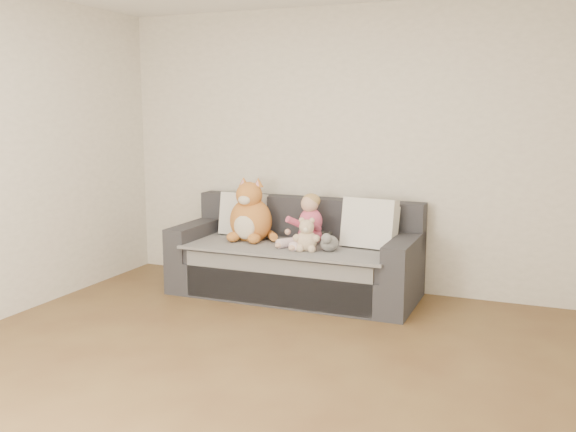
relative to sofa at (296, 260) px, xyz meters
The scene contains 10 objects.
room_shell 1.94m from the sofa, 78.58° to the right, with size 5.00×5.00×5.00m.
sofa is the anchor object (origin of this frame).
cushion_left 0.72m from the sofa, 166.09° to the left, with size 0.45×0.21×0.42m.
cushion_right_back 0.78m from the sofa, ahead, with size 0.44×0.27×0.39m.
cushion_right_front 0.77m from the sofa, ahead, with size 0.49×0.26×0.45m.
toddler 0.38m from the sofa, 15.67° to the right, with size 0.34×0.48×0.47m.
plush_cat 0.58m from the sofa, behind, with size 0.49×0.42×0.61m.
teddy_bear 0.44m from the sofa, 52.77° to the right, with size 0.23×0.18×0.29m.
plush_cow 0.50m from the sofa, 29.05° to the right, with size 0.15×0.23×0.19m.
sippy_cup 0.37m from the sofa, 56.08° to the right, with size 0.10×0.07×0.11m.
Camera 1 is at (1.77, -3.22, 1.68)m, focal length 40.00 mm.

